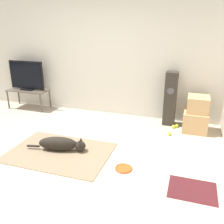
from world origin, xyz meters
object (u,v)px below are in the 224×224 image
tv_stand (28,92)px  tv (26,76)px  tennis_ball_near_speaker (173,126)px  tennis_ball_by_boxes (177,126)px  cardboard_box_upper (198,104)px  cardboard_box_lower (195,121)px  tennis_ball_loose_on_carpet (170,134)px  floor_speaker (170,99)px  frisbee (124,168)px  dog (61,144)px

tv_stand → tv: 0.39m
tennis_ball_near_speaker → tennis_ball_by_boxes: bearing=41.0°
tv → cardboard_box_upper: bearing=-2.3°
tv → cardboard_box_lower: bearing=-2.4°
tv_stand → tennis_ball_by_boxes: bearing=-1.9°
cardboard_box_lower → tv: bearing=177.6°
tv → tennis_ball_loose_on_carpet: size_ratio=13.31×
floor_speaker → tennis_ball_by_boxes: size_ratio=16.38×
tv_stand → tennis_ball_loose_on_carpet: size_ratio=14.65×
frisbee → tennis_ball_by_boxes: size_ratio=3.72×
cardboard_box_lower → tennis_ball_by_boxes: (-0.34, 0.04, -0.16)m
tennis_ball_by_boxes → tv_stand: bearing=178.1°
frisbee → tv_stand: (-2.90, 1.88, 0.39)m
floor_speaker → tennis_ball_near_speaker: 0.56m
tv_stand → cardboard_box_upper: bearing=-2.2°
frisbee → tv: tv is taller
floor_speaker → tv: (-3.33, -0.02, 0.25)m
tennis_ball_by_boxes → cardboard_box_lower: bearing=-6.7°
tennis_ball_near_speaker → floor_speaker: bearing=122.2°
cardboard_box_lower → cardboard_box_upper: (0.01, 0.01, 0.34)m
cardboard_box_lower → tv: 3.89m
frisbee → floor_speaker: 2.02m
frisbee → tennis_ball_by_boxes: bearing=70.9°
cardboard_box_lower → tennis_ball_loose_on_carpet: size_ratio=7.37×
frisbee → cardboard_box_upper: size_ratio=0.58×
dog → tennis_ball_loose_on_carpet: size_ratio=14.60×
tv_stand → floor_speaker: bearing=0.3°
dog → tennis_ball_loose_on_carpet: (1.62, 1.15, -0.09)m
tennis_ball_by_boxes → frisbee: bearing=-109.1°
floor_speaker → tv_stand: size_ratio=1.12×
dog → floor_speaker: floor_speaker is taller
tennis_ball_near_speaker → tennis_ball_loose_on_carpet: 0.36m
dog → cardboard_box_upper: 2.60m
dog → tv: bearing=136.8°
dog → cardboard_box_upper: cardboard_box_upper is taller
cardboard_box_lower → tennis_ball_by_boxes: bearing=173.3°
frisbee → cardboard_box_lower: (0.95, 1.72, 0.18)m
tennis_ball_near_speaker → dog: bearing=-137.9°
dog → tennis_ball_near_speaker: size_ratio=14.60×
tv_stand → dog: bearing=-43.2°
tennis_ball_by_boxes → dog: bearing=-137.9°
cardboard_box_lower → tennis_ball_near_speaker: 0.43m
cardboard_box_upper → cardboard_box_lower: bearing=-144.8°
tv_stand → tv: tv is taller
tv_stand → tennis_ball_near_speaker: bearing=-2.8°
dog → tennis_ball_by_boxes: (1.72, 1.56, -0.09)m
floor_speaker → tennis_ball_by_boxes: floor_speaker is taller
frisbee → tennis_ball_by_boxes: (0.61, 1.76, 0.02)m
cardboard_box_lower → tennis_ball_by_boxes: cardboard_box_lower is taller
tv → tennis_ball_loose_on_carpet: bearing=-8.9°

